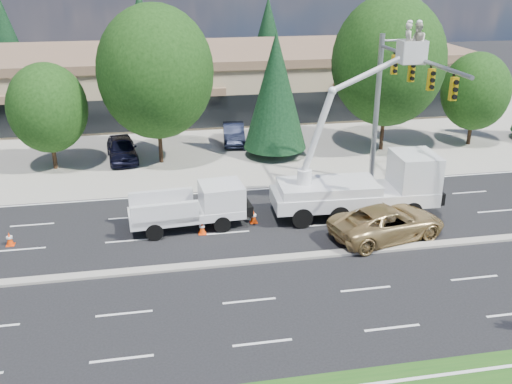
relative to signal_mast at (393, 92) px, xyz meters
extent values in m
plane|color=black|center=(-10.03, -7.04, -6.06)|extent=(140.00, 140.00, 0.00)
cube|color=#9A968C|center=(-10.03, 12.96, -6.05)|extent=(140.00, 22.00, 0.01)
cube|color=#9A968C|center=(-10.03, -7.04, -6.00)|extent=(120.00, 0.55, 0.12)
cube|color=tan|center=(-10.03, 22.96, -3.56)|extent=(50.00, 15.00, 5.00)
cube|color=brown|center=(-10.03, 22.96, -0.91)|extent=(50.40, 15.40, 0.70)
cube|color=black|center=(-10.03, 15.41, -4.56)|extent=(48.00, 0.12, 2.60)
cylinder|color=#332114|center=(-20.03, 7.96, -4.92)|extent=(0.28, 0.28, 2.28)
ellipsoid|color=black|center=(-20.03, 7.96, -1.94)|extent=(5.06, 5.06, 5.82)
cylinder|color=#332114|center=(-13.03, 7.96, -4.35)|extent=(0.28, 0.28, 3.42)
ellipsoid|color=black|center=(-13.03, 7.96, 0.12)|extent=(7.60, 7.60, 8.74)
cylinder|color=#332114|center=(-5.03, 7.96, -5.66)|extent=(0.26, 0.26, 0.80)
cone|color=black|center=(-5.03, 7.96, -1.41)|extent=(4.40, 4.40, 8.03)
cylinder|color=#332114|center=(2.97, 7.96, -4.28)|extent=(0.28, 0.28, 3.55)
ellipsoid|color=black|center=(2.97, 7.96, 0.35)|extent=(7.89, 7.89, 9.07)
cylinder|color=#332114|center=(9.97, 7.96, -4.94)|extent=(0.28, 0.28, 2.23)
ellipsoid|color=black|center=(9.97, 7.96, -2.02)|extent=(4.96, 4.96, 5.71)
cylinder|color=#332114|center=(-28.03, 34.96, -5.66)|extent=(0.26, 0.26, 0.80)
cone|color=black|center=(-28.03, 34.96, -0.84)|extent=(4.93, 4.93, 9.01)
cylinder|color=#332114|center=(-14.03, 34.96, -5.66)|extent=(0.26, 0.26, 0.80)
cone|color=black|center=(-14.03, 34.96, -0.56)|extent=(5.19, 5.19, 9.49)
cylinder|color=#332114|center=(-0.03, 34.96, -5.66)|extent=(0.26, 0.26, 0.80)
cone|color=black|center=(-0.03, 34.96, -1.07)|extent=(4.72, 4.72, 8.62)
cylinder|color=#332114|center=(11.97, 34.96, -5.66)|extent=(0.26, 0.26, 0.80)
cone|color=black|center=(11.97, 34.96, 0.01)|extent=(5.73, 5.73, 10.47)
cylinder|color=gray|center=(-0.03, 2.16, -1.56)|extent=(0.32, 0.32, 9.00)
cylinder|color=gray|center=(-0.03, -2.84, 2.24)|extent=(0.20, 10.00, 0.20)
cylinder|color=gray|center=(1.27, 2.16, 2.54)|extent=(2.60, 0.12, 0.12)
cube|color=gold|center=(-0.03, 0.16, 1.49)|extent=(0.32, 0.22, 1.05)
cube|color=gold|center=(-0.03, -2.04, 1.49)|extent=(0.32, 0.22, 1.05)
cube|color=gold|center=(-0.03, -4.24, 1.49)|extent=(0.32, 0.22, 1.05)
cube|color=gold|center=(-0.03, -6.44, 1.49)|extent=(0.32, 0.22, 1.05)
cube|color=silver|center=(-12.03, -2.84, -5.23)|extent=(6.01, 2.61, 0.44)
cube|color=silver|center=(-10.18, -2.70, -4.54)|extent=(2.31, 2.26, 1.46)
cube|color=black|center=(-9.55, -2.65, -4.35)|extent=(0.23, 1.85, 0.98)
cube|color=silver|center=(-13.27, -2.01, -4.74)|extent=(3.33, 0.56, 1.07)
cube|color=silver|center=(-13.12, -3.86, -4.74)|extent=(3.33, 0.56, 1.07)
cube|color=silver|center=(-3.03, -2.84, -4.96)|extent=(8.90, 3.02, 0.77)
cube|color=silver|center=(0.27, -2.99, -3.80)|extent=(2.31, 2.68, 2.20)
cube|color=black|center=(1.09, -3.02, -3.64)|extent=(0.18, 2.20, 1.32)
cube|color=silver|center=(-4.46, -2.78, -4.35)|extent=(5.38, 2.76, 0.55)
cylinder|color=silver|center=(-5.78, -2.72, -3.75)|extent=(0.77, 0.77, 0.88)
cube|color=silver|center=(-0.55, -2.95, 2.66)|extent=(1.25, 1.04, 1.19)
imported|color=beige|center=(-0.79, -2.94, 3.11)|extent=(0.48, 0.71, 1.90)
imported|color=beige|center=(-0.31, -2.96, 3.11)|extent=(0.76, 0.95, 1.90)
ellipsoid|color=white|center=(-0.79, -2.94, 4.07)|extent=(0.29, 0.29, 0.20)
ellipsoid|color=white|center=(-0.31, -2.96, 4.07)|extent=(0.29, 0.29, 0.20)
cube|color=#F83F07|center=(-20.66, -3.25, -6.04)|extent=(0.40, 0.40, 0.03)
cone|color=#F83F07|center=(-20.66, -3.25, -5.71)|extent=(0.36, 0.36, 0.70)
cylinder|color=white|center=(-20.66, -3.25, -5.64)|extent=(0.29, 0.29, 0.10)
cube|color=#F83F07|center=(-11.33, -3.69, -6.04)|extent=(0.40, 0.40, 0.03)
cone|color=#F83F07|center=(-11.33, -3.69, -5.71)|extent=(0.36, 0.36, 0.70)
cylinder|color=white|center=(-11.33, -3.69, -5.64)|extent=(0.29, 0.29, 0.10)
cube|color=#F83F07|center=(-8.52, -2.85, -6.04)|extent=(0.40, 0.40, 0.03)
cone|color=#F83F07|center=(-8.52, -2.85, -5.71)|extent=(0.36, 0.36, 0.70)
cylinder|color=white|center=(-8.52, -2.85, -5.64)|extent=(0.29, 0.29, 0.10)
imported|color=tan|center=(-2.26, -5.77, -5.24)|extent=(6.37, 4.00, 1.64)
imported|color=black|center=(-15.68, 8.96, -5.23)|extent=(2.47, 5.01, 1.64)
imported|color=black|center=(-7.46, 11.52, -5.32)|extent=(1.99, 4.59, 1.47)
camera|label=1|loc=(-13.37, -29.83, 6.80)|focal=40.00mm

